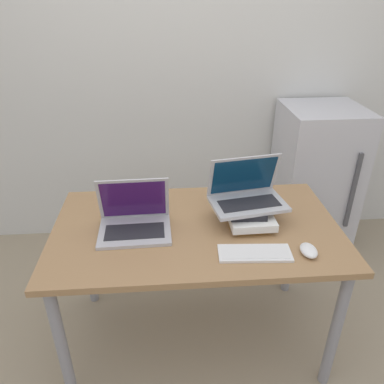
{
  "coord_description": "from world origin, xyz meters",
  "views": [
    {
      "loc": [
        -0.13,
        -1.06,
        1.69
      ],
      "look_at": [
        -0.02,
        0.38,
        0.9
      ],
      "focal_mm": 35.0,
      "sensor_mm": 36.0,
      "label": 1
    }
  ],
  "objects_px": {
    "laptop_on_books": "(247,194)",
    "mouse": "(309,250)",
    "wireless_keyboard": "(255,253)",
    "book_stack": "(248,214)",
    "mini_fridge": "(314,181)",
    "laptop_left": "(134,220)"
  },
  "relations": [
    {
      "from": "book_stack",
      "to": "laptop_on_books",
      "type": "height_order",
      "value": "laptop_on_books"
    },
    {
      "from": "laptop_on_books",
      "to": "mini_fridge",
      "type": "bearing_deg",
      "value": 48.93
    },
    {
      "from": "laptop_on_books",
      "to": "laptop_left",
      "type": "bearing_deg",
      "value": -173.28
    },
    {
      "from": "laptop_left",
      "to": "mini_fridge",
      "type": "xyz_separation_m",
      "value": [
        1.17,
        0.8,
        -0.25
      ]
    },
    {
      "from": "book_stack",
      "to": "wireless_keyboard",
      "type": "bearing_deg",
      "value": -95.33
    },
    {
      "from": "book_stack",
      "to": "mini_fridge",
      "type": "xyz_separation_m",
      "value": [
        0.64,
        0.78,
        -0.25
      ]
    },
    {
      "from": "book_stack",
      "to": "wireless_keyboard",
      "type": "relative_size",
      "value": 0.84
    },
    {
      "from": "laptop_on_books",
      "to": "wireless_keyboard",
      "type": "relative_size",
      "value": 1.2
    },
    {
      "from": "book_stack",
      "to": "mouse",
      "type": "xyz_separation_m",
      "value": [
        0.2,
        -0.26,
        -0.02
      ]
    },
    {
      "from": "laptop_on_books",
      "to": "mouse",
      "type": "relative_size",
      "value": 3.63
    },
    {
      "from": "laptop_left",
      "to": "wireless_keyboard",
      "type": "height_order",
      "value": "laptop_left"
    },
    {
      "from": "book_stack",
      "to": "laptop_on_books",
      "type": "distance_m",
      "value": 0.09
    },
    {
      "from": "laptop_left",
      "to": "laptop_on_books",
      "type": "xyz_separation_m",
      "value": [
        0.52,
        0.06,
        0.08
      ]
    },
    {
      "from": "wireless_keyboard",
      "to": "mouse",
      "type": "height_order",
      "value": "mouse"
    },
    {
      "from": "laptop_left",
      "to": "laptop_on_books",
      "type": "distance_m",
      "value": 0.53
    },
    {
      "from": "laptop_left",
      "to": "laptop_on_books",
      "type": "height_order",
      "value": "laptop_on_books"
    },
    {
      "from": "mini_fridge",
      "to": "wireless_keyboard",
      "type": "bearing_deg",
      "value": -122.9
    },
    {
      "from": "wireless_keyboard",
      "to": "mouse",
      "type": "relative_size",
      "value": 3.03
    },
    {
      "from": "mouse",
      "to": "laptop_on_books",
      "type": "bearing_deg",
      "value": 124.8
    },
    {
      "from": "laptop_left",
      "to": "laptop_on_books",
      "type": "relative_size",
      "value": 0.88
    },
    {
      "from": "wireless_keyboard",
      "to": "mini_fridge",
      "type": "distance_m",
      "value": 1.24
    },
    {
      "from": "wireless_keyboard",
      "to": "mouse",
      "type": "bearing_deg",
      "value": -3.22
    }
  ]
}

